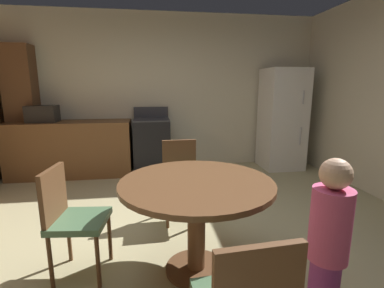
{
  "coord_description": "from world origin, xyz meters",
  "views": [
    {
      "loc": [
        -0.28,
        -2.32,
        1.47
      ],
      "look_at": [
        0.21,
        1.03,
        0.76
      ],
      "focal_mm": 26.17,
      "sensor_mm": 36.0,
      "label": 1
    }
  ],
  "objects_px": {
    "oven_range": "(152,145)",
    "dining_table": "(196,201)",
    "microwave": "(43,114)",
    "person_child": "(328,246)",
    "chair_west": "(71,215)",
    "chair_north": "(181,175)",
    "refrigerator": "(282,119)"
  },
  "relations": [
    {
      "from": "dining_table",
      "to": "chair_west",
      "type": "xyz_separation_m",
      "value": [
        -0.96,
        0.1,
        -0.1
      ]
    },
    {
      "from": "refrigerator",
      "to": "dining_table",
      "type": "relative_size",
      "value": 1.49
    },
    {
      "from": "chair_west",
      "to": "oven_range",
      "type": "bearing_deg",
      "value": 82.7
    },
    {
      "from": "dining_table",
      "to": "person_child",
      "type": "distance_m",
      "value": 0.94
    },
    {
      "from": "oven_range",
      "to": "microwave",
      "type": "distance_m",
      "value": 1.79
    },
    {
      "from": "microwave",
      "to": "person_child",
      "type": "relative_size",
      "value": 0.4
    },
    {
      "from": "microwave",
      "to": "person_child",
      "type": "bearing_deg",
      "value": -52.1
    },
    {
      "from": "microwave",
      "to": "chair_west",
      "type": "height_order",
      "value": "microwave"
    },
    {
      "from": "chair_north",
      "to": "person_child",
      "type": "distance_m",
      "value": 1.78
    },
    {
      "from": "chair_west",
      "to": "person_child",
      "type": "height_order",
      "value": "person_child"
    },
    {
      "from": "refrigerator",
      "to": "oven_range",
      "type": "bearing_deg",
      "value": 178.67
    },
    {
      "from": "refrigerator",
      "to": "chair_west",
      "type": "height_order",
      "value": "refrigerator"
    },
    {
      "from": "oven_range",
      "to": "refrigerator",
      "type": "xyz_separation_m",
      "value": [
        2.31,
        -0.05,
        0.41
      ]
    },
    {
      "from": "refrigerator",
      "to": "chair_north",
      "type": "bearing_deg",
      "value": -139.33
    },
    {
      "from": "oven_range",
      "to": "dining_table",
      "type": "relative_size",
      "value": 0.93
    },
    {
      "from": "oven_range",
      "to": "dining_table",
      "type": "xyz_separation_m",
      "value": [
        0.32,
        -2.74,
        0.13
      ]
    },
    {
      "from": "dining_table",
      "to": "chair_west",
      "type": "relative_size",
      "value": 1.35
    },
    {
      "from": "oven_range",
      "to": "microwave",
      "type": "relative_size",
      "value": 2.5
    },
    {
      "from": "microwave",
      "to": "dining_table",
      "type": "height_order",
      "value": "microwave"
    },
    {
      "from": "oven_range",
      "to": "refrigerator",
      "type": "relative_size",
      "value": 0.62
    },
    {
      "from": "refrigerator",
      "to": "person_child",
      "type": "relative_size",
      "value": 1.61
    },
    {
      "from": "dining_table",
      "to": "refrigerator",
      "type": "bearing_deg",
      "value": 53.52
    },
    {
      "from": "dining_table",
      "to": "chair_north",
      "type": "xyz_separation_m",
      "value": [
        -0.02,
        0.96,
        -0.1
      ]
    },
    {
      "from": "refrigerator",
      "to": "person_child",
      "type": "bearing_deg",
      "value": -111.74
    },
    {
      "from": "oven_range",
      "to": "person_child",
      "type": "height_order",
      "value": "oven_range"
    },
    {
      "from": "person_child",
      "to": "microwave",
      "type": "bearing_deg",
      "value": -5.19
    },
    {
      "from": "person_child",
      "to": "dining_table",
      "type": "bearing_deg",
      "value": 0.0
    },
    {
      "from": "chair_west",
      "to": "chair_north",
      "type": "relative_size",
      "value": 1.0
    },
    {
      "from": "microwave",
      "to": "chair_north",
      "type": "height_order",
      "value": "microwave"
    },
    {
      "from": "chair_west",
      "to": "chair_north",
      "type": "bearing_deg",
      "value": 48.72
    },
    {
      "from": "microwave",
      "to": "chair_north",
      "type": "xyz_separation_m",
      "value": [
        2.0,
        -1.77,
        -0.53
      ]
    },
    {
      "from": "refrigerator",
      "to": "chair_north",
      "type": "distance_m",
      "value": 2.67
    }
  ]
}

